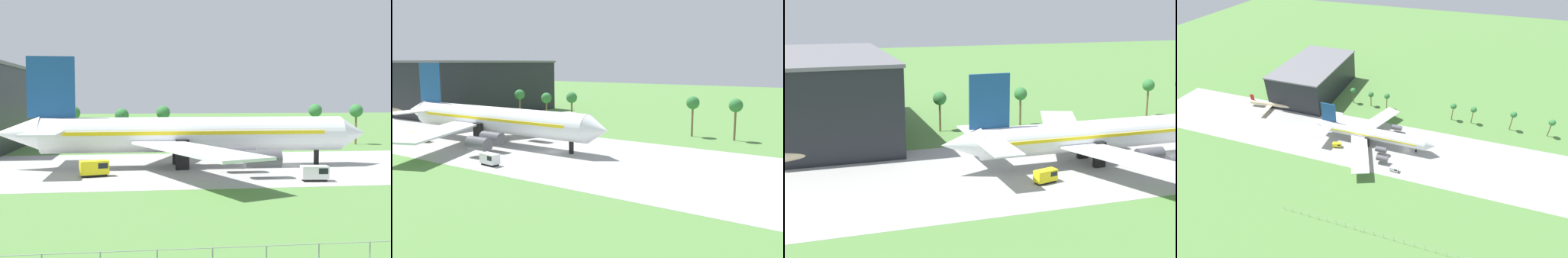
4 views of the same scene
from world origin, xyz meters
TOP-DOWN VIEW (x-y plane):
  - ground_plane at (0.00, 0.00)m, footprint 600.00×600.00m
  - taxiway_strip at (0.00, 0.00)m, footprint 320.00×44.00m
  - jet_airliner at (-19.76, 0.50)m, footprint 68.90×62.59m
  - baggage_tug at (-36.05, -8.81)m, footprint 4.93×3.12m
  - fuel_truck at (-1.98, -17.38)m, footprint 4.22×2.36m
  - terminal_building at (-76.53, 45.15)m, footprint 36.72×61.20m
  - palm_tree_row at (10.61, 38.17)m, footprint 121.05×3.60m

SIDE VIEW (x-z plane):
  - ground_plane at x=0.00m, z-range 0.00..0.00m
  - taxiway_strip at x=0.00m, z-range 0.00..0.02m
  - fuel_truck at x=-1.98m, z-range 0.10..2.49m
  - baggage_tug at x=-36.05m, z-range 0.10..2.72m
  - jet_airliner at x=-19.76m, z-range -4.13..16.07m
  - palm_tree_row at x=10.61m, z-range 2.88..14.90m
  - terminal_building at x=-76.53m, z-range 0.02..21.00m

